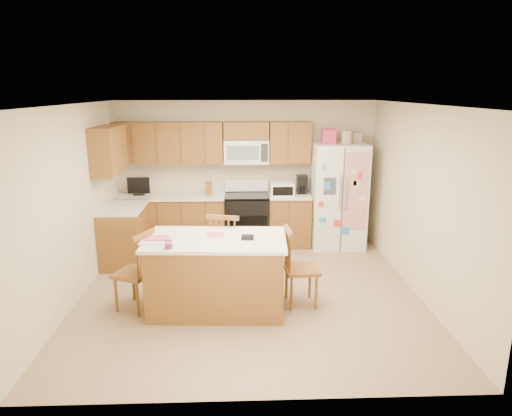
{
  "coord_description": "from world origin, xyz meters",
  "views": [
    {
      "loc": [
        -0.13,
        -5.74,
        2.68
      ],
      "look_at": [
        0.1,
        0.35,
        1.09
      ],
      "focal_mm": 32.0,
      "sensor_mm": 36.0,
      "label": 1
    }
  ],
  "objects_px": {
    "windsor_chair_right": "(299,269)",
    "refrigerator": "(338,195)",
    "stove": "(247,219)",
    "windsor_chair_back": "(226,253)",
    "windsor_chair_left": "(136,273)",
    "island": "(217,273)"
  },
  "relations": [
    {
      "from": "windsor_chair_left",
      "to": "windsor_chair_right",
      "type": "height_order",
      "value": "windsor_chair_right"
    },
    {
      "from": "refrigerator",
      "to": "windsor_chair_back",
      "type": "xyz_separation_m",
      "value": [
        -1.88,
        -1.72,
        -0.41
      ]
    },
    {
      "from": "windsor_chair_back",
      "to": "windsor_chair_right",
      "type": "bearing_deg",
      "value": -29.6
    },
    {
      "from": "stove",
      "to": "windsor_chair_left",
      "type": "bearing_deg",
      "value": -120.95
    },
    {
      "from": "windsor_chair_back",
      "to": "windsor_chair_right",
      "type": "xyz_separation_m",
      "value": [
        0.94,
        -0.53,
        -0.03
      ]
    },
    {
      "from": "windsor_chair_right",
      "to": "windsor_chair_back",
      "type": "bearing_deg",
      "value": 150.4
    },
    {
      "from": "windsor_chair_right",
      "to": "refrigerator",
      "type": "bearing_deg",
      "value": 67.15
    },
    {
      "from": "refrigerator",
      "to": "windsor_chair_left",
      "type": "distance_m",
      "value": 3.8
    },
    {
      "from": "stove",
      "to": "windsor_chair_right",
      "type": "xyz_separation_m",
      "value": [
        0.62,
        -2.31,
        0.01
      ]
    },
    {
      "from": "windsor_chair_left",
      "to": "windsor_chair_back",
      "type": "relative_size",
      "value": 0.93
    },
    {
      "from": "island",
      "to": "windsor_chair_right",
      "type": "distance_m",
      "value": 1.05
    },
    {
      "from": "refrigerator",
      "to": "windsor_chair_right",
      "type": "height_order",
      "value": "refrigerator"
    },
    {
      "from": "refrigerator",
      "to": "windsor_chair_back",
      "type": "relative_size",
      "value": 1.87
    },
    {
      "from": "stove",
      "to": "windsor_chair_back",
      "type": "bearing_deg",
      "value": -99.94
    },
    {
      "from": "stove",
      "to": "windsor_chair_right",
      "type": "bearing_deg",
      "value": -74.88
    },
    {
      "from": "refrigerator",
      "to": "island",
      "type": "height_order",
      "value": "refrigerator"
    },
    {
      "from": "refrigerator",
      "to": "stove",
      "type": "bearing_deg",
      "value": 177.7
    },
    {
      "from": "windsor_chair_back",
      "to": "windsor_chair_right",
      "type": "distance_m",
      "value": 1.08
    },
    {
      "from": "stove",
      "to": "refrigerator",
      "type": "bearing_deg",
      "value": -2.3
    },
    {
      "from": "refrigerator",
      "to": "windsor_chair_back",
      "type": "bearing_deg",
      "value": -137.66
    },
    {
      "from": "stove",
      "to": "windsor_chair_back",
      "type": "xyz_separation_m",
      "value": [
        -0.31,
        -1.78,
        0.04
      ]
    },
    {
      "from": "windsor_chair_left",
      "to": "windsor_chair_back",
      "type": "xyz_separation_m",
      "value": [
        1.11,
        0.59,
        0.03
      ]
    }
  ]
}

